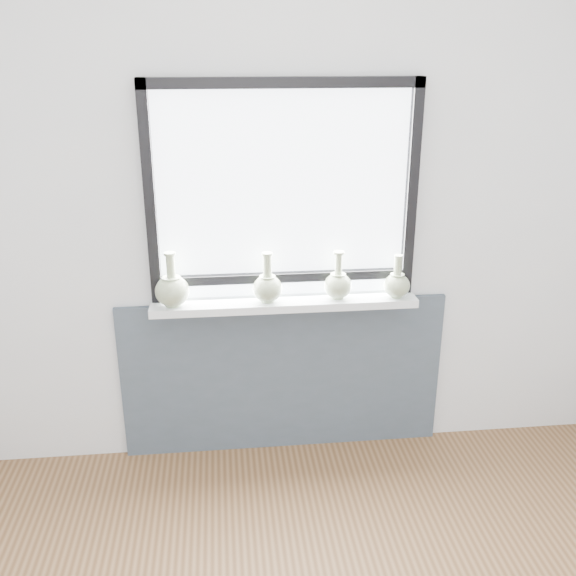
{
  "coord_description": "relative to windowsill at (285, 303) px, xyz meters",
  "views": [
    {
      "loc": [
        -0.3,
        -1.23,
        2.09
      ],
      "look_at": [
        0.0,
        1.55,
        1.02
      ],
      "focal_mm": 40.0,
      "sensor_mm": 36.0,
      "label": 1
    }
  ],
  "objects": [
    {
      "name": "back_wall",
      "position": [
        0.0,
        0.1,
        0.42
      ],
      "size": [
        3.6,
        0.02,
        2.6
      ],
      "primitive_type": "cube",
      "color": "silver",
      "rests_on": "ground"
    },
    {
      "name": "apron_panel",
      "position": [
        0.0,
        0.07,
        -0.45
      ],
      "size": [
        1.7,
        0.03,
        0.86
      ],
      "primitive_type": "cube",
      "color": "#404B5B",
      "rests_on": "ground"
    },
    {
      "name": "windowsill",
      "position": [
        0.0,
        0.0,
        0.0
      ],
      "size": [
        1.32,
        0.18,
        0.04
      ],
      "primitive_type": "cube",
      "color": "white",
      "rests_on": "apron_panel"
    },
    {
      "name": "window",
      "position": [
        0.0,
        0.06,
        0.56
      ],
      "size": [
        1.3,
        0.06,
        1.05
      ],
      "color": "black",
      "rests_on": "windowsill"
    },
    {
      "name": "vase_a",
      "position": [
        -0.55,
        -0.02,
        0.11
      ],
      "size": [
        0.16,
        0.16,
        0.27
      ],
      "rotation": [
        0.0,
        0.0,
        -0.17
      ],
      "color": "#A2B58A",
      "rests_on": "windowsill"
    },
    {
      "name": "vase_b",
      "position": [
        -0.09,
        -0.02,
        0.1
      ],
      "size": [
        0.15,
        0.15,
        0.25
      ],
      "rotation": [
        0.0,
        0.0,
        -0.16
      ],
      "color": "#A2B58A",
      "rests_on": "windowsill"
    },
    {
      "name": "vase_c",
      "position": [
        0.27,
        -0.01,
        0.09
      ],
      "size": [
        0.14,
        0.14,
        0.24
      ],
      "rotation": [
        0.0,
        0.0,
        -0.42
      ],
      "color": "#A2B58A",
      "rests_on": "windowsill"
    },
    {
      "name": "vase_d",
      "position": [
        0.56,
        -0.03,
        0.09
      ],
      "size": [
        0.13,
        0.13,
        0.22
      ],
      "rotation": [
        0.0,
        0.0,
        -0.32
      ],
      "color": "#A2B58A",
      "rests_on": "windowsill"
    }
  ]
}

